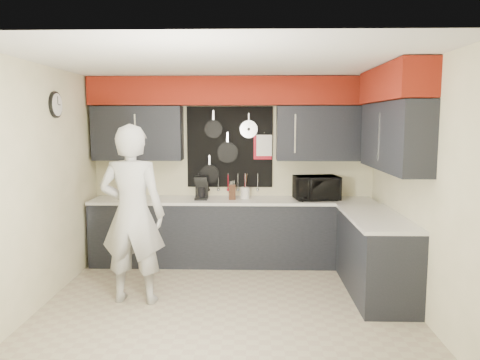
{
  "coord_description": "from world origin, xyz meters",
  "views": [
    {
      "loc": [
        0.27,
        -4.94,
        2.0
      ],
      "look_at": [
        0.13,
        0.5,
        1.31
      ],
      "focal_mm": 35.0,
      "sensor_mm": 36.0,
      "label": 1
    }
  ],
  "objects_px": {
    "person": "(132,214)",
    "knife_block": "(232,192)",
    "coffee_maker": "(201,187)",
    "utensil_crock": "(245,193)",
    "microwave": "(316,188)"
  },
  "relations": [
    {
      "from": "knife_block",
      "to": "coffee_maker",
      "type": "xyz_separation_m",
      "value": [
        -0.43,
        0.02,
        0.06
      ]
    },
    {
      "from": "coffee_maker",
      "to": "person",
      "type": "height_order",
      "value": "person"
    },
    {
      "from": "person",
      "to": "utensil_crock",
      "type": "bearing_deg",
      "value": -125.77
    },
    {
      "from": "coffee_maker",
      "to": "utensil_crock",
      "type": "bearing_deg",
      "value": 4.55
    },
    {
      "from": "knife_block",
      "to": "person",
      "type": "distance_m",
      "value": 1.72
    },
    {
      "from": "microwave",
      "to": "knife_block",
      "type": "bearing_deg",
      "value": 172.43
    },
    {
      "from": "person",
      "to": "knife_block",
      "type": "bearing_deg",
      "value": -123.07
    },
    {
      "from": "coffee_maker",
      "to": "person",
      "type": "xyz_separation_m",
      "value": [
        -0.6,
        -1.4,
        -0.1
      ]
    },
    {
      "from": "microwave",
      "to": "coffee_maker",
      "type": "xyz_separation_m",
      "value": [
        -1.58,
        -0.01,
        0.0
      ]
    },
    {
      "from": "utensil_crock",
      "to": "coffee_maker",
      "type": "distance_m",
      "value": 0.61
    },
    {
      "from": "microwave",
      "to": "utensil_crock",
      "type": "distance_m",
      "value": 0.99
    },
    {
      "from": "knife_block",
      "to": "utensil_crock",
      "type": "distance_m",
      "value": 0.2
    },
    {
      "from": "microwave",
      "to": "utensil_crock",
      "type": "bearing_deg",
      "value": 167.72
    },
    {
      "from": "person",
      "to": "coffee_maker",
      "type": "bearing_deg",
      "value": -109.59
    },
    {
      "from": "knife_block",
      "to": "utensil_crock",
      "type": "bearing_deg",
      "value": 24.26
    }
  ]
}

